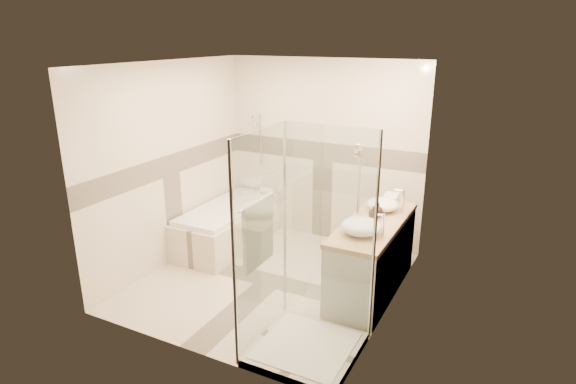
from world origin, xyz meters
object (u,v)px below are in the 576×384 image
at_px(bathtub, 229,223).
at_px(shower_enclosure, 298,298).
at_px(vessel_sink_far, 361,226).
at_px(amenity_bottle_a, 374,213).
at_px(amenity_bottle_b, 377,209).
at_px(vanity, 372,257).
at_px(vessel_sink_near, 383,204).

xyz_separation_m(bathtub, shower_enclosure, (1.86, -1.62, 0.20)).
height_order(vessel_sink_far, amenity_bottle_a, same).
bearing_deg(vessel_sink_far, amenity_bottle_b, 90.00).
height_order(vanity, amenity_bottle_a, amenity_bottle_a).
bearing_deg(amenity_bottle_a, amenity_bottle_b, 90.00).
bearing_deg(amenity_bottle_a, bathtub, 171.42).
relative_size(shower_enclosure, vessel_sink_near, 5.61).
bearing_deg(vessel_sink_far, vanity, 87.03).
bearing_deg(vessel_sink_near, vanity, -87.05).
bearing_deg(shower_enclosure, amenity_bottle_a, 78.14).
relative_size(vanity, shower_enclosure, 0.79).
bearing_deg(shower_enclosure, vessel_sink_far, 72.89).
distance_m(bathtub, amenity_bottle_a, 2.24).
bearing_deg(vessel_sink_near, bathtub, -179.01).
distance_m(vessel_sink_near, vessel_sink_far, 0.77).
xyz_separation_m(shower_enclosure, vessel_sink_near, (0.27, 1.66, 0.42)).
bearing_deg(shower_enclosure, amenity_bottle_b, 79.27).
distance_m(vanity, amenity_bottle_b, 0.53).
relative_size(bathtub, amenity_bottle_b, 10.21).
relative_size(bathtub, vessel_sink_near, 4.67).
distance_m(vessel_sink_far, amenity_bottle_a, 0.41).
bearing_deg(bathtub, vessel_sink_far, -19.02).
height_order(bathtub, shower_enclosure, shower_enclosure).
distance_m(shower_enclosure, vessel_sink_far, 1.02).
bearing_deg(vanity, vessel_sink_near, 92.95).
distance_m(vessel_sink_far, amenity_bottle_b, 0.55).
height_order(vessel_sink_near, amenity_bottle_b, amenity_bottle_b).
bearing_deg(vessel_sink_far, vessel_sink_near, 90.00).
height_order(vanity, amenity_bottle_b, amenity_bottle_b).
height_order(bathtub, vanity, vanity).
bearing_deg(vanity, bathtub, 170.75).
bearing_deg(vessel_sink_near, amenity_bottle_a, -90.00).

